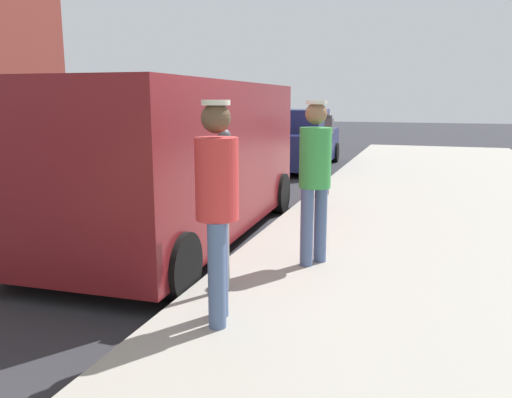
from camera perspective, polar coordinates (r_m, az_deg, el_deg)
name	(u,v)px	position (r m, az deg, el deg)	size (l,w,h in m)	color
ground_plane	(136,271)	(6.11, -13.17, -7.74)	(80.00, 80.00, 0.00)	#2D2D33
sidewalk_slab	(464,302)	(5.27, 22.02, -10.48)	(5.00, 32.00, 0.15)	#9E998E
parking_meter_near	(225,183)	(4.71, -3.47, 1.78)	(0.14, 0.18, 1.52)	gray
parking_meter_far	(329,140)	(9.73, 8.04, 6.48)	(0.14, 0.18, 1.52)	gray
pedestrian_in_red	(217,198)	(4.03, -4.33, 0.14)	(0.34, 0.35, 1.78)	#4C608C
pedestrian_in_green	(315,172)	(5.54, 6.54, 3.03)	(0.34, 0.34, 1.77)	#4C608C
parked_van	(177,157)	(7.15, -8.70, 4.63)	(2.28, 5.26, 2.15)	maroon
parked_sedan_ahead	(297,142)	(14.67, 4.53, 6.36)	(2.09, 4.47, 1.65)	navy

